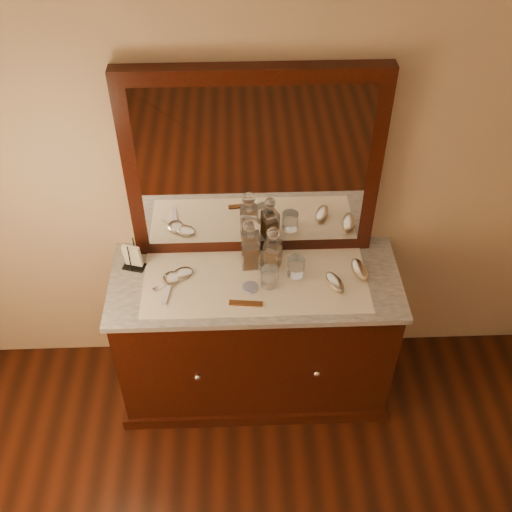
% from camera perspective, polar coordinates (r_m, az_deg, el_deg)
% --- Properties ---
extents(dresser_cabinet, '(1.40, 0.55, 0.82)m').
position_cam_1_polar(dresser_cabinet, '(3.35, -0.06, -7.52)').
color(dresser_cabinet, black).
rests_on(dresser_cabinet, floor).
extents(dresser_plinth, '(1.46, 0.59, 0.08)m').
position_cam_1_polar(dresser_plinth, '(3.64, -0.06, -11.23)').
color(dresser_plinth, black).
rests_on(dresser_plinth, floor).
extents(knob_left, '(0.04, 0.04, 0.04)m').
position_cam_1_polar(knob_left, '(3.15, -5.44, -11.16)').
color(knob_left, silver).
rests_on(knob_left, dresser_cabinet).
extents(knob_right, '(0.04, 0.04, 0.04)m').
position_cam_1_polar(knob_right, '(3.16, 5.67, -10.83)').
color(knob_right, silver).
rests_on(knob_right, dresser_cabinet).
extents(marble_top, '(1.44, 0.59, 0.03)m').
position_cam_1_polar(marble_top, '(3.03, -0.07, -2.39)').
color(marble_top, silver).
rests_on(marble_top, dresser_cabinet).
extents(mirror_frame, '(1.20, 0.08, 1.00)m').
position_cam_1_polar(mirror_frame, '(2.89, -0.26, 8.31)').
color(mirror_frame, black).
rests_on(mirror_frame, marble_top).
extents(mirror_glass, '(1.06, 0.01, 0.86)m').
position_cam_1_polar(mirror_glass, '(2.86, -0.24, 7.93)').
color(mirror_glass, white).
rests_on(mirror_glass, marble_top).
extents(lace_runner, '(1.10, 0.45, 0.00)m').
position_cam_1_polar(lace_runner, '(3.01, -0.06, -2.43)').
color(lace_runner, white).
rests_on(lace_runner, marble_top).
extents(pin_dish, '(0.09, 0.09, 0.01)m').
position_cam_1_polar(pin_dish, '(2.97, -0.52, -2.93)').
color(pin_dish, silver).
rests_on(pin_dish, lace_runner).
extents(comb, '(0.16, 0.05, 0.01)m').
position_cam_1_polar(comb, '(2.90, -0.95, -4.43)').
color(comb, brown).
rests_on(comb, lace_runner).
extents(napkin_rack, '(0.12, 0.09, 0.16)m').
position_cam_1_polar(napkin_rack, '(3.10, -11.40, -0.12)').
color(napkin_rack, black).
rests_on(napkin_rack, marble_top).
extents(decanter_left, '(0.10, 0.10, 0.30)m').
position_cam_1_polar(decanter_left, '(3.02, -0.52, 0.78)').
color(decanter_left, '#925215').
rests_on(decanter_left, lace_runner).
extents(decanter_right, '(0.10, 0.10, 0.25)m').
position_cam_1_polar(decanter_right, '(3.02, 1.55, 0.39)').
color(decanter_right, '#925215').
rests_on(decanter_right, lace_runner).
extents(brush_near, '(0.11, 0.16, 0.04)m').
position_cam_1_polar(brush_near, '(3.00, 7.33, -2.48)').
color(brush_near, '#9D8260').
rests_on(brush_near, lace_runner).
extents(brush_far, '(0.10, 0.16, 0.04)m').
position_cam_1_polar(brush_far, '(3.08, 9.61, -1.30)').
color(brush_far, '#9D8260').
rests_on(brush_far, lace_runner).
extents(hand_mirror_outer, '(0.10, 0.23, 0.02)m').
position_cam_1_polar(hand_mirror_outer, '(3.02, -7.99, -2.37)').
color(hand_mirror_outer, silver).
rests_on(hand_mirror_outer, lace_runner).
extents(hand_mirror_inner, '(0.21, 0.19, 0.02)m').
position_cam_1_polar(hand_mirror_inner, '(3.05, -7.14, -1.81)').
color(hand_mirror_inner, silver).
rests_on(hand_mirror_inner, lace_runner).
extents(tumblers, '(0.22, 0.16, 0.10)m').
position_cam_1_polar(tumblers, '(2.99, 2.51, -1.47)').
color(tumblers, white).
rests_on(tumblers, lace_runner).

